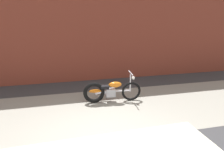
{
  "coord_description": "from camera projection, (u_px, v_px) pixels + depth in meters",
  "views": [
    {
      "loc": [
        -0.91,
        -4.23,
        2.94
      ],
      "look_at": [
        0.58,
        2.04,
        0.75
      ],
      "focal_mm": 33.68,
      "sensor_mm": 36.0,
      "label": 1
    }
  ],
  "objects": [
    {
      "name": "brick_building_wall",
      "position": [
        82.0,
        25.0,
        9.05
      ],
      "size": [
        36.0,
        0.5,
        4.86
      ],
      "primitive_type": "cube",
      "color": "brown",
      "rests_on": "ground"
    },
    {
      "name": "ground_plane",
      "position": [
        108.0,
        142.0,
        5.04
      ],
      "size": [
        80.0,
        80.0,
        0.0
      ],
      "primitive_type": "plane",
      "color": "#38383A"
    },
    {
      "name": "sidewalk_slab",
      "position": [
        96.0,
        111.0,
        6.65
      ],
      "size": [
        36.0,
        3.5,
        0.01
      ],
      "primitive_type": "cube",
      "color": "gray",
      "rests_on": "ground"
    },
    {
      "name": "motorcycle_orange",
      "position": [
        108.0,
        91.0,
        7.19
      ],
      "size": [
        2.01,
        0.58,
        1.03
      ],
      "rotation": [
        0.0,
        0.0,
        -0.07
      ],
      "color": "black",
      "rests_on": "ground"
    }
  ]
}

